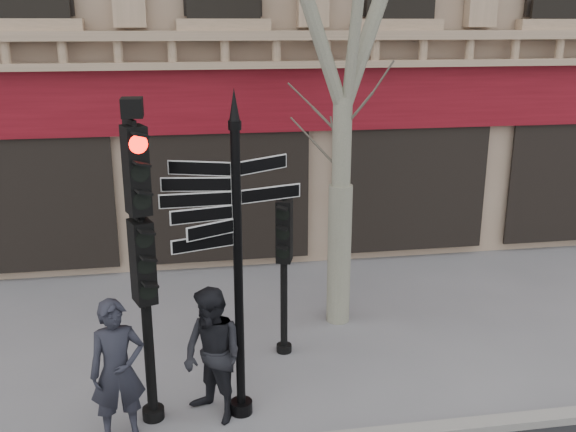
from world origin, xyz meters
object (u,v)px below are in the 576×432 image
object	(u,v)px
fingerpost	(237,206)
pedestrian_b	(213,356)
traffic_signal_main	(140,227)
pedestrian_a	(118,371)
traffic_signal_secondary	(284,247)

from	to	relation	value
fingerpost	pedestrian_b	bearing A→B (deg)	-179.33
traffic_signal_main	pedestrian_a	bearing A→B (deg)	-157.66
pedestrian_a	pedestrian_b	size ratio (longest dim) A/B	1.02
fingerpost	pedestrian_a	bearing A→B (deg)	-176.87
fingerpost	traffic_signal_secondary	bearing A→B (deg)	54.98
fingerpost	pedestrian_a	xyz separation A→B (m)	(-1.55, -0.28, -1.99)
traffic_signal_secondary	pedestrian_b	size ratio (longest dim) A/B	1.38
traffic_signal_main	traffic_signal_secondary	world-z (taller)	traffic_signal_main
fingerpost	traffic_signal_main	distance (m)	1.20
traffic_signal_main	pedestrian_b	xyz separation A→B (m)	(0.81, -0.11, -1.77)
traffic_signal_secondary	pedestrian_a	xyz separation A→B (m)	(-2.39, -1.85, -0.84)
traffic_signal_main	pedestrian_b	distance (m)	1.95
pedestrian_b	pedestrian_a	bearing A→B (deg)	-117.64
fingerpost	pedestrian_a	world-z (taller)	fingerpost
pedestrian_a	pedestrian_b	distance (m)	1.21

